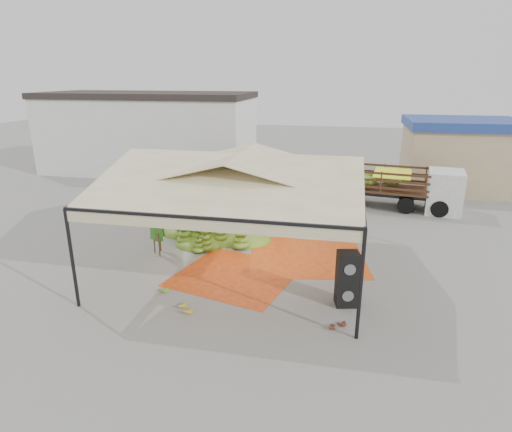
% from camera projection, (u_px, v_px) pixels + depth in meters
% --- Properties ---
extents(ground, '(90.00, 90.00, 0.00)m').
position_uv_depth(ground, '(242.00, 262.00, 15.56)').
color(ground, slate).
rests_on(ground, ground).
extents(canopy_tent, '(8.10, 8.10, 4.00)m').
position_uv_depth(canopy_tent, '(241.00, 173.00, 14.52)').
color(canopy_tent, black).
rests_on(canopy_tent, ground).
extents(building_white, '(14.30, 6.30, 5.40)m').
position_uv_depth(building_white, '(149.00, 132.00, 29.66)').
color(building_white, silver).
rests_on(building_white, ground).
extents(building_tan, '(6.30, 5.30, 4.10)m').
position_uv_depth(building_tan, '(459.00, 154.00, 25.06)').
color(building_tan, tan).
rests_on(building_tan, ground).
extents(tarp_left, '(4.51, 4.38, 0.01)m').
position_uv_depth(tarp_left, '(235.00, 275.00, 14.54)').
color(tarp_left, '#D25B13').
rests_on(tarp_left, ground).
extents(tarp_right, '(4.89, 5.06, 0.01)m').
position_uv_depth(tarp_right, '(306.00, 253.00, 16.32)').
color(tarp_right, '#DF5E15').
rests_on(tarp_right, ground).
extents(banana_heap, '(5.29, 4.39, 1.11)m').
position_uv_depth(banana_heap, '(216.00, 224.00, 17.89)').
color(banana_heap, '#477C19').
rests_on(banana_heap, ground).
extents(hand_yellow_a, '(0.57, 0.53, 0.21)m').
position_uv_depth(hand_yellow_a, '(187.00, 309.00, 12.23)').
color(hand_yellow_a, gold).
rests_on(hand_yellow_a, ground).
extents(hand_yellow_b, '(0.52, 0.44, 0.22)m').
position_uv_depth(hand_yellow_b, '(180.00, 304.00, 12.51)').
color(hand_yellow_b, gold).
rests_on(hand_yellow_b, ground).
extents(hand_red_a, '(0.57, 0.55, 0.20)m').
position_uv_depth(hand_red_a, '(340.00, 321.00, 11.62)').
color(hand_red_a, '#542913').
rests_on(hand_red_a, ground).
extents(hand_red_b, '(0.44, 0.37, 0.18)m').
position_uv_depth(hand_red_b, '(329.00, 325.00, 11.45)').
color(hand_red_b, '#603216').
rests_on(hand_red_b, ground).
extents(hand_green, '(0.61, 0.59, 0.21)m').
position_uv_depth(hand_green, '(163.00, 288.00, 13.45)').
color(hand_green, '#507E1A').
rests_on(hand_green, ground).
extents(hanging_bunches, '(3.24, 0.24, 0.20)m').
position_uv_depth(hanging_bunches, '(305.00, 206.00, 13.21)').
color(hanging_bunches, '#43841B').
rests_on(hanging_bunches, ground).
extents(speaker_stack, '(0.70, 0.65, 1.67)m').
position_uv_depth(speaker_stack, '(347.00, 279.00, 12.43)').
color(speaker_stack, black).
rests_on(speaker_stack, ground).
extents(banana_leaves, '(0.96, 1.36, 3.70)m').
position_uv_depth(banana_leaves, '(157.00, 253.00, 16.32)').
color(banana_leaves, '#376C1C').
rests_on(banana_leaves, ground).
extents(vendor, '(0.82, 0.69, 1.93)m').
position_uv_depth(vendor, '(281.00, 211.00, 18.29)').
color(vendor, gray).
rests_on(vendor, ground).
extents(truck_left, '(6.20, 3.45, 2.02)m').
position_uv_depth(truck_left, '(254.00, 174.00, 23.72)').
color(truck_left, '#50321A').
rests_on(truck_left, ground).
extents(truck_right, '(6.28, 2.94, 2.07)m').
position_uv_depth(truck_right, '(403.00, 184.00, 21.54)').
color(truck_right, '#472517').
rests_on(truck_right, ground).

